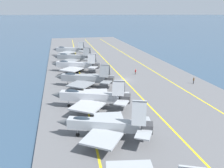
% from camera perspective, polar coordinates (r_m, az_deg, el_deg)
% --- Properties ---
extents(ground_plane, '(2000.00, 2000.00, 0.00)m').
position_cam_1_polar(ground_plane, '(68.42, 2.93, 0.70)').
color(ground_plane, '#334C66').
extents(carrier_deck, '(222.42, 44.31, 0.40)m').
position_cam_1_polar(carrier_deck, '(68.36, 2.93, 0.86)').
color(carrier_deck, slate).
rests_on(carrier_deck, ground).
extents(deck_stripe_foul_line, '(200.16, 3.54, 0.01)m').
position_cam_1_polar(deck_stripe_foul_line, '(72.44, 12.27, 1.60)').
color(deck_stripe_foul_line, yellow).
rests_on(deck_stripe_foul_line, carrier_deck).
extents(deck_stripe_centerline, '(200.18, 0.36, 0.01)m').
position_cam_1_polar(deck_stripe_centerline, '(68.30, 2.94, 1.03)').
color(deck_stripe_centerline, yellow).
rests_on(deck_stripe_centerline, carrier_deck).
extents(deck_stripe_edge_line, '(200.06, 7.60, 0.01)m').
position_cam_1_polar(deck_stripe_edge_line, '(66.19, -7.28, 0.37)').
color(deck_stripe_edge_line, yellow).
rests_on(deck_stripe_edge_line, carrier_deck).
extents(parked_jet_second, '(12.06, 15.20, 6.48)m').
position_cam_1_polar(parked_jet_second, '(36.96, -1.43, -9.78)').
color(parked_jet_second, '#9EA3A8').
rests_on(parked_jet_second, carrier_deck).
extents(parked_jet_third, '(13.51, 16.45, 6.03)m').
position_cam_1_polar(parked_jet_third, '(48.01, -5.00, -3.09)').
color(parked_jet_third, '#A8AAAF').
rests_on(parked_jet_third, carrier_deck).
extents(parked_jet_fourth, '(13.32, 15.96, 6.11)m').
position_cam_1_polar(parked_jet_fourth, '(61.72, -6.56, 1.37)').
color(parked_jet_fourth, gray).
rests_on(parked_jet_fourth, carrier_deck).
extents(parked_jet_fifth, '(13.83, 16.31, 6.08)m').
position_cam_1_polar(parked_jet_fifth, '(77.21, -8.72, 4.56)').
color(parked_jet_fifth, '#A8AAAF').
rests_on(parked_jet_fifth, carrier_deck).
extents(parked_jet_sixth, '(12.16, 15.82, 6.14)m').
position_cam_1_polar(parked_jet_sixth, '(89.94, -9.26, 6.38)').
color(parked_jet_sixth, gray).
rests_on(parked_jet_sixth, carrier_deck).
extents(parked_jet_seventh, '(13.82, 15.38, 6.25)m').
position_cam_1_polar(parked_jet_seventh, '(105.15, -10.11, 8.10)').
color(parked_jet_seventh, '#93999E').
rests_on(parked_jet_seventh, carrier_deck).
extents(crew_brown_vest, '(0.46, 0.45, 1.83)m').
position_cam_1_polar(crew_brown_vest, '(68.07, 19.06, 0.89)').
color(crew_brown_vest, '#232328').
rests_on(crew_brown_vest, carrier_deck).
extents(crew_yellow_vest, '(0.45, 0.45, 1.81)m').
position_cam_1_polar(crew_yellow_vest, '(74.24, -0.92, 3.18)').
color(crew_yellow_vest, '#4C473D').
rests_on(crew_yellow_vest, carrier_deck).
extents(crew_red_vest, '(0.45, 0.46, 1.68)m').
position_cam_1_polar(crew_red_vest, '(74.10, 5.67, 3.01)').
color(crew_red_vest, '#383328').
rests_on(crew_red_vest, carrier_deck).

